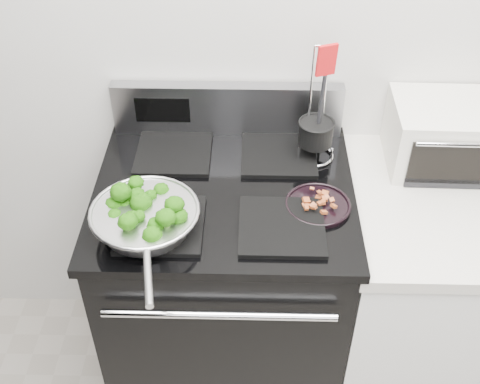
{
  "coord_description": "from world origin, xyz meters",
  "views": [
    {
      "loc": [
        -0.22,
        0.02,
        2.12
      ],
      "look_at": [
        -0.25,
        1.36,
        0.98
      ],
      "focal_mm": 45.0,
      "sensor_mm": 36.0,
      "label": 1
    }
  ],
  "objects_px": {
    "skillet": "(145,218)",
    "toaster_oven": "(448,135)",
    "gas_range": "(226,288)",
    "bacon_plate": "(318,202)",
    "utensil_holder": "(315,139)"
  },
  "relations": [
    {
      "from": "skillet",
      "to": "toaster_oven",
      "type": "distance_m",
      "value": 0.99
    },
    {
      "from": "gas_range",
      "to": "skillet",
      "type": "relative_size",
      "value": 2.36
    },
    {
      "from": "gas_range",
      "to": "bacon_plate",
      "type": "bearing_deg",
      "value": -16.04
    },
    {
      "from": "bacon_plate",
      "to": "toaster_oven",
      "type": "xyz_separation_m",
      "value": [
        0.43,
        0.27,
        0.06
      ]
    },
    {
      "from": "gas_range",
      "to": "utensil_holder",
      "type": "distance_m",
      "value": 0.63
    },
    {
      "from": "gas_range",
      "to": "utensil_holder",
      "type": "xyz_separation_m",
      "value": [
        0.28,
        0.16,
        0.53
      ]
    },
    {
      "from": "skillet",
      "to": "bacon_plate",
      "type": "bearing_deg",
      "value": 3.04
    },
    {
      "from": "gas_range",
      "to": "toaster_oven",
      "type": "distance_m",
      "value": 0.91
    },
    {
      "from": "gas_range",
      "to": "bacon_plate",
      "type": "xyz_separation_m",
      "value": [
        0.28,
        -0.08,
        0.48
      ]
    },
    {
      "from": "gas_range",
      "to": "bacon_plate",
      "type": "relative_size",
      "value": 5.87
    },
    {
      "from": "utensil_holder",
      "to": "skillet",
      "type": "bearing_deg",
      "value": -164.57
    },
    {
      "from": "gas_range",
      "to": "skillet",
      "type": "xyz_separation_m",
      "value": [
        -0.21,
        -0.19,
        0.51
      ]
    },
    {
      "from": "skillet",
      "to": "gas_range",
      "type": "bearing_deg",
      "value": 33.0
    },
    {
      "from": "toaster_oven",
      "to": "skillet",
      "type": "bearing_deg",
      "value": -155.97
    },
    {
      "from": "utensil_holder",
      "to": "gas_range",
      "type": "bearing_deg",
      "value": -170.61
    }
  ]
}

